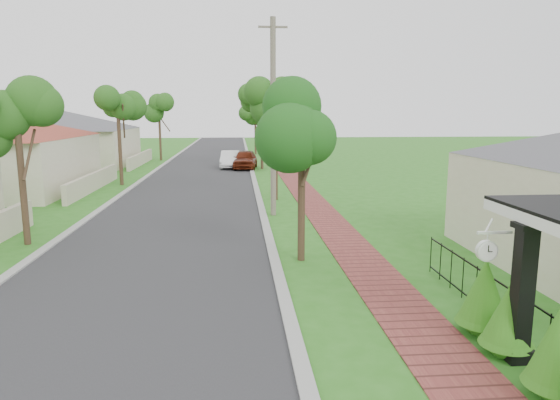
{
  "coord_description": "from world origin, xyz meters",
  "views": [
    {
      "loc": [
        -0.4,
        -8.95,
        4.38
      ],
      "look_at": [
        0.98,
        7.37,
        1.5
      ],
      "focal_mm": 32.0,
      "sensor_mm": 36.0,
      "label": 1
    }
  ],
  "objects_px": {
    "porch_post": "(522,300)",
    "station_clock": "(487,249)",
    "parked_car_red": "(245,160)",
    "parked_car_white": "(230,160)",
    "near_tree": "(302,125)",
    "utility_pole": "(273,118)"
  },
  "relations": [
    {
      "from": "parked_car_red",
      "to": "utility_pole",
      "type": "relative_size",
      "value": 0.52
    },
    {
      "from": "porch_post",
      "to": "parked_car_white",
      "type": "bearing_deg",
      "value": 99.85
    },
    {
      "from": "porch_post",
      "to": "utility_pole",
      "type": "distance_m",
      "value": 13.91
    },
    {
      "from": "utility_pole",
      "to": "station_clock",
      "type": "height_order",
      "value": "utility_pole"
    },
    {
      "from": "parked_car_red",
      "to": "parked_car_white",
      "type": "bearing_deg",
      "value": 155.57
    },
    {
      "from": "parked_car_white",
      "to": "utility_pole",
      "type": "relative_size",
      "value": 0.5
    },
    {
      "from": "porch_post",
      "to": "utility_pole",
      "type": "height_order",
      "value": "utility_pole"
    },
    {
      "from": "parked_car_red",
      "to": "parked_car_white",
      "type": "relative_size",
      "value": 1.05
    },
    {
      "from": "near_tree",
      "to": "parked_car_red",
      "type": "bearing_deg",
      "value": 92.92
    },
    {
      "from": "porch_post",
      "to": "near_tree",
      "type": "xyz_separation_m",
      "value": [
        -3.1,
        6.41,
        2.91
      ]
    },
    {
      "from": "parked_car_white",
      "to": "utility_pole",
      "type": "distance_m",
      "value": 19.27
    },
    {
      "from": "parked_car_white",
      "to": "near_tree",
      "type": "bearing_deg",
      "value": -82.28
    },
    {
      "from": "parked_car_red",
      "to": "near_tree",
      "type": "bearing_deg",
      "value": -81.28
    },
    {
      "from": "porch_post",
      "to": "station_clock",
      "type": "relative_size",
      "value": 3.86
    },
    {
      "from": "porch_post",
      "to": "near_tree",
      "type": "bearing_deg",
      "value": 115.77
    },
    {
      "from": "near_tree",
      "to": "utility_pole",
      "type": "bearing_deg",
      "value": 93.02
    },
    {
      "from": "near_tree",
      "to": "station_clock",
      "type": "distance_m",
      "value": 6.88
    },
    {
      "from": "parked_car_red",
      "to": "station_clock",
      "type": "xyz_separation_m",
      "value": [
        3.88,
        -30.88,
        1.22
      ]
    },
    {
      "from": "parked_car_white",
      "to": "utility_pole",
      "type": "xyz_separation_m",
      "value": [
        2.1,
        -18.84,
        3.49
      ]
    },
    {
      "from": "parked_car_red",
      "to": "parked_car_white",
      "type": "distance_m",
      "value": 1.37
    },
    {
      "from": "station_clock",
      "to": "parked_car_white",
      "type": "bearing_deg",
      "value": 99.11
    },
    {
      "from": "porch_post",
      "to": "parked_car_white",
      "type": "distance_m",
      "value": 32.45
    }
  ]
}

